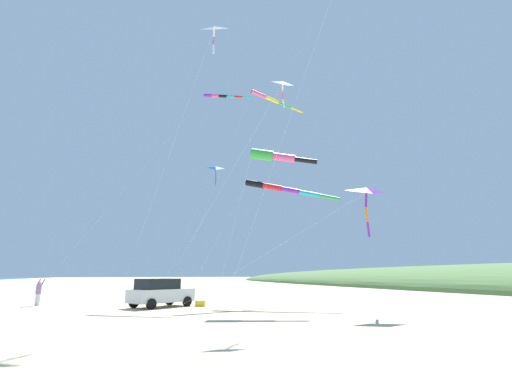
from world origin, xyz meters
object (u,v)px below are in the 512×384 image
(kite_delta_black_fish_shape, at_px, (366,191))
(kite_windsock_blue_topmost, at_px, (271,99))
(cooler_box, at_px, (200,303))
(person_child_green_jacket, at_px, (166,289))
(kite_windsock_orange_high_right, at_px, (220,96))
(kite_windsock_white_trailing, at_px, (274,156))
(parked_car, at_px, (160,292))
(kite_delta_long_streamer_left, at_px, (215,168))
(kite_delta_yellow_midlevel, at_px, (282,84))
(person_adult_flyer, at_px, (39,291))
(kite_windsock_red_high_left, at_px, (278,188))
(kite_delta_small_distant, at_px, (214,29))

(kite_delta_black_fish_shape, bearing_deg, kite_windsock_blue_topmost, 89.46)
(cooler_box, xyz_separation_m, person_child_green_jacket, (-1.82, 4.85, 0.80))
(kite_windsock_orange_high_right, bearing_deg, kite_windsock_blue_topmost, 7.23)
(kite_windsock_white_trailing, bearing_deg, kite_delta_black_fish_shape, -55.75)
(parked_car, height_order, cooler_box, parked_car)
(kite_windsock_blue_topmost, bearing_deg, parked_car, -145.01)
(kite_windsock_blue_topmost, bearing_deg, kite_windsock_orange_high_right, -172.77)
(person_child_green_jacket, xyz_separation_m, kite_delta_long_streamer_left, (4.15, 1.78, 10.76))
(kite_delta_long_streamer_left, bearing_deg, kite_delta_yellow_midlevel, -85.40)
(parked_car, relative_size, person_adult_flyer, 2.50)
(parked_car, height_order, kite_windsock_red_high_left, kite_windsock_red_high_left)
(kite_windsock_orange_high_right, xyz_separation_m, kite_delta_long_streamer_left, (-0.49, -0.70, -7.69))
(kite_delta_yellow_midlevel, bearing_deg, kite_delta_long_streamer_left, 94.60)
(cooler_box, height_order, person_child_green_jacket, person_child_green_jacket)
(cooler_box, relative_size, kite_delta_black_fish_shape, 0.05)
(kite_windsock_orange_high_right, bearing_deg, parked_car, -127.72)
(kite_delta_long_streamer_left, distance_m, kite_delta_yellow_midlevel, 13.57)
(person_child_green_jacket, xyz_separation_m, kite_windsock_red_high_left, (7.93, -4.14, 7.87))
(kite_windsock_white_trailing, bearing_deg, kite_delta_long_streamer_left, 104.13)
(kite_delta_black_fish_shape, bearing_deg, cooler_box, 136.78)
(cooler_box, xyz_separation_m, kite_windsock_white_trailing, (4.58, -2.32, 10.23))
(kite_windsock_orange_high_right, relative_size, kite_delta_yellow_midlevel, 1.43)
(cooler_box, bearing_deg, kite_windsock_blue_topmost, 43.57)
(parked_car, relative_size, kite_delta_long_streamer_left, 0.38)
(kite_delta_small_distant, xyz_separation_m, kite_windsock_blue_topmost, (8.74, 11.42, 1.40))
(person_adult_flyer, bearing_deg, kite_delta_black_fish_shape, -32.47)
(kite_windsock_white_trailing, relative_size, kite_delta_yellow_midlevel, 0.79)
(kite_delta_small_distant, bearing_deg, kite_windsock_orange_high_right, 73.87)
(kite_windsock_orange_high_right, height_order, kite_delta_black_fish_shape, kite_windsock_orange_high_right)
(kite_windsock_red_high_left, bearing_deg, person_adult_flyer, 168.15)
(kite_windsock_white_trailing, relative_size, kite_windsock_blue_topmost, 0.53)
(cooler_box, height_order, kite_windsock_white_trailing, kite_windsock_white_trailing)
(parked_car, distance_m, person_child_green_jacket, 4.65)
(kite_delta_black_fish_shape, bearing_deg, kite_delta_long_streamer_left, 112.53)
(kite_windsock_white_trailing, height_order, kite_windsock_blue_topmost, kite_windsock_blue_topmost)
(cooler_box, bearing_deg, kite_windsock_orange_high_right, 69.01)
(person_child_green_jacket, bearing_deg, kite_windsock_orange_high_right, 28.14)
(person_adult_flyer, xyz_separation_m, kite_delta_long_streamer_left, (12.92, 2.41, 10.76))
(kite_delta_long_streamer_left, bearing_deg, kite_windsock_white_trailing, -75.87)
(kite_delta_yellow_midlevel, bearing_deg, cooler_box, 116.65)
(cooler_box, distance_m, kite_windsock_red_high_left, 10.63)
(kite_windsock_red_high_left, bearing_deg, kite_windsock_white_trailing, -116.76)
(kite_delta_long_streamer_left, distance_m, kite_delta_black_fish_shape, 16.35)
(parked_car, height_order, kite_windsock_orange_high_right, kite_windsock_orange_high_right)
(kite_windsock_white_trailing, bearing_deg, kite_windsock_blue_topmost, 69.46)
(kite_windsock_red_high_left, xyz_separation_m, kite_windsock_blue_topmost, (2.35, 7.33, 11.50))
(kite_delta_long_streamer_left, relative_size, kite_windsock_blue_topmost, 0.58)
(person_child_green_jacket, height_order, kite_windsock_white_trailing, kite_windsock_white_trailing)
(kite_windsock_orange_high_right, bearing_deg, person_child_green_jacket, -151.86)
(parked_car, xyz_separation_m, person_adult_flyer, (-7.94, 3.95, 0.06))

